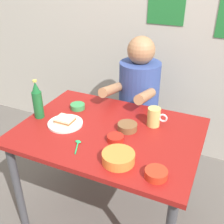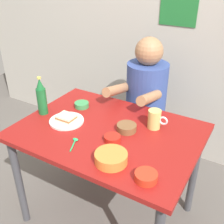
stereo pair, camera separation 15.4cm
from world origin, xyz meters
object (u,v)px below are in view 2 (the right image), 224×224
Objects in this scene: plate_orange at (67,121)px; condiment_bowl_brown at (127,127)px; sandwich at (66,118)px; person_seated at (146,89)px; dining_table at (108,142)px; beer_mug at (155,119)px; stool at (144,133)px; beer_bottle at (42,97)px.

plate_orange is 1.83× the size of condiment_bowl_brown.
person_seated is at bearing 69.60° from sandwich.
plate_orange is (-0.28, -0.05, 0.10)m from dining_table.
plate_orange is at bearing -168.82° from dining_table.
person_seated is 3.27× the size of plate_orange.
beer_mug is (0.26, -0.45, 0.03)m from person_seated.
plate_orange reaches higher than dining_table.
stool is 0.70m from beer_mug.
dining_table is at bearing -144.66° from beer_mug.
condiment_bowl_brown is at bearing 15.28° from plate_orange.
plate_orange is 0.24m from beer_bottle.
beer_bottle reaches higher than condiment_bowl_brown.
beer_bottle is at bearing -163.77° from beer_mug.
dining_table is at bearing -87.70° from stool.
beer_mug is at bearing 35.34° from dining_table.
stool is 0.84m from sandwich.
person_seated reaches higher than beer_mug.
sandwich is 0.23m from beer_bottle.
condiment_bowl_brown reaches higher than dining_table.
sandwich is 0.56m from beer_mug.
beer_mug reaches higher than condiment_bowl_brown.
person_seated reaches higher than plate_orange.
sandwich is 0.87× the size of beer_mug.
sandwich is (0.00, -0.00, 0.02)m from plate_orange.
condiment_bowl_brown is at bearing -77.30° from person_seated.
plate_orange is at bearing -156.62° from beer_mug.
sandwich reaches higher than stool.
condiment_bowl_brown is (0.38, 0.10, -0.01)m from sandwich.
dining_table is 0.30m from plate_orange.
condiment_bowl_brown is (0.13, -0.57, -0.00)m from person_seated.
dining_table is at bearing 5.07° from beer_bottle.
plate_orange is (-0.25, -0.68, 0.40)m from stool.
beer_mug is at bearing 41.78° from condiment_bowl_brown.
dining_table is 0.16m from condiment_bowl_brown.
person_seated is (0.00, -0.01, 0.42)m from stool.
person_seated is 0.72m from sandwich.
person_seated is at bearing 55.32° from beer_bottle.
person_seated is at bearing 69.60° from plate_orange.
beer_mug is at bearing -60.83° from stool.
stool is 4.09× the size of sandwich.
stool is (-0.03, 0.63, -0.30)m from dining_table.
person_seated reaches higher than dining_table.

